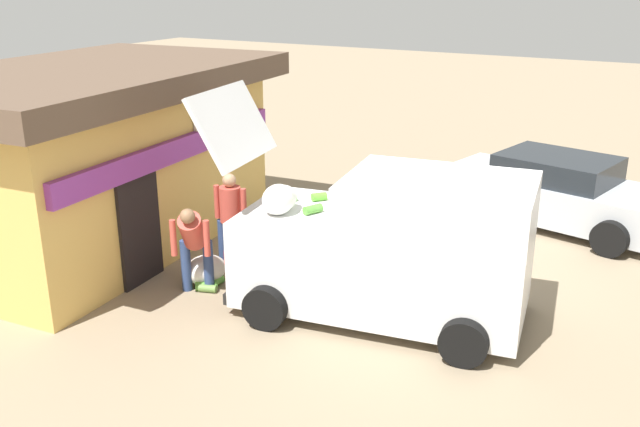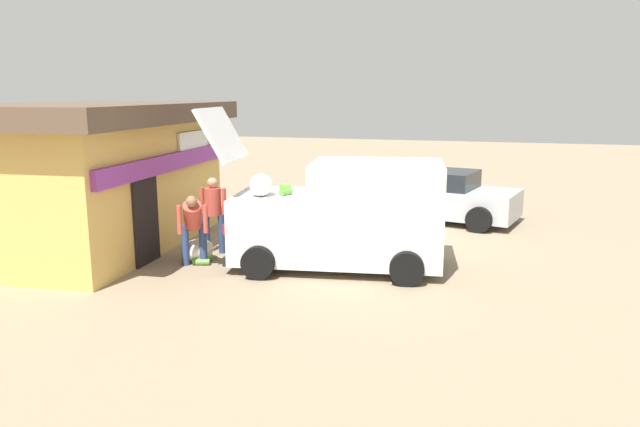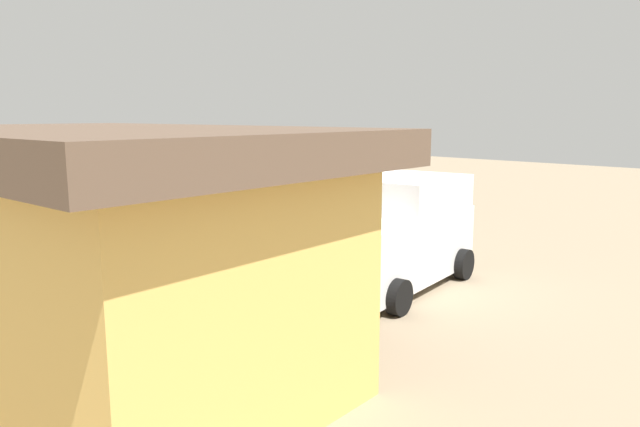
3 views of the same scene
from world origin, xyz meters
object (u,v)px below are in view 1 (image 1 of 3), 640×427
customer_bending (193,241)px  unloaded_banana_pile (206,271)px  delivery_van (392,247)px  vendor_standing (231,214)px  storefront_bar (95,154)px  parked_sedan (555,192)px  paint_bucket (276,217)px

customer_bending → unloaded_banana_pile: size_ratio=1.75×
delivery_van → vendor_standing: bearing=85.0°
storefront_bar → customer_bending: bearing=-108.1°
storefront_bar → delivery_van: size_ratio=1.47×
parked_sedan → paint_bucket: size_ratio=11.06×
vendor_standing → paint_bucket: (1.96, 0.40, -0.72)m
vendor_standing → unloaded_banana_pile: size_ratio=1.93×
storefront_bar → vendor_standing: storefront_bar is taller
vendor_standing → unloaded_banana_pile: (-0.68, 0.01, -0.71)m
customer_bending → vendor_standing: bearing=5.4°
vendor_standing → unloaded_banana_pile: vendor_standing is taller
customer_bending → unloaded_banana_pile: 0.77m
delivery_van → paint_bucket: (2.21, 3.27, -0.81)m
unloaded_banana_pile → paint_bucket: 2.67m
parked_sedan → customer_bending: customer_bending is taller
delivery_van → unloaded_banana_pile: (-0.43, 2.89, -0.80)m
delivery_van → vendor_standing: size_ratio=2.94×
vendor_standing → paint_bucket: size_ratio=3.94×
paint_bucket → storefront_bar: bearing=133.1°
parked_sedan → paint_bucket: (-2.73, 4.49, -0.42)m
storefront_bar → customer_bending: size_ratio=4.77×
parked_sedan → unloaded_banana_pile: (-5.38, 4.11, -0.42)m
delivery_van → unloaded_banana_pile: size_ratio=5.67×
storefront_bar → vendor_standing: 2.77m
parked_sedan → vendor_standing: vendor_standing is taller
customer_bending → storefront_bar: bearing=71.9°
delivery_van → customer_bending: 2.90m
storefront_bar → delivery_van: bearing=-90.9°
parked_sedan → unloaded_banana_pile: bearing=142.6°
delivery_van → customer_bending: bearing=106.5°
delivery_van → unloaded_banana_pile: delivery_van is taller
unloaded_banana_pile → parked_sedan: bearing=-37.4°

